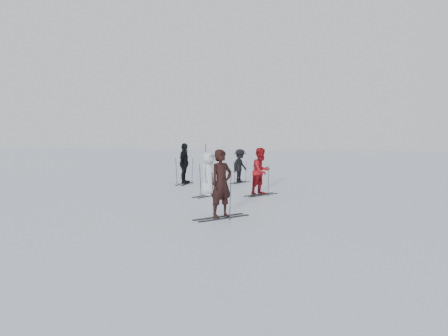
{
  "coord_description": "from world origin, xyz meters",
  "views": [
    {
      "loc": [
        6.01,
        -16.1,
        2.27
      ],
      "look_at": [
        0.0,
        1.0,
        1.0
      ],
      "focal_mm": 35.0,
      "sensor_mm": 36.0,
      "label": 1
    }
  ],
  "objects_px": {
    "skier_near_dark": "(221,184)",
    "skier_uphill_far": "(240,166)",
    "skier_red": "(261,172)",
    "skier_grey": "(208,174)",
    "skier_uphill_left": "(184,164)",
    "piste_marker": "(206,158)"
  },
  "relations": [
    {
      "from": "skier_grey",
      "to": "skier_uphill_far",
      "type": "xyz_separation_m",
      "value": [
        -0.32,
        5.16,
        -0.01
      ]
    },
    {
      "from": "skier_near_dark",
      "to": "skier_uphill_far",
      "type": "distance_m",
      "value": 9.74
    },
    {
      "from": "skier_red",
      "to": "skier_grey",
      "type": "bearing_deg",
      "value": 141.98
    },
    {
      "from": "skier_near_dark",
      "to": "piste_marker",
      "type": "xyz_separation_m",
      "value": [
        -6.7,
        15.58,
        -0.02
      ]
    },
    {
      "from": "skier_uphill_left",
      "to": "piste_marker",
      "type": "xyz_separation_m",
      "value": [
        -1.94,
        7.66,
        -0.05
      ]
    },
    {
      "from": "skier_red",
      "to": "skier_grey",
      "type": "xyz_separation_m",
      "value": [
        -1.89,
        -0.87,
        -0.08
      ]
    },
    {
      "from": "piste_marker",
      "to": "skier_red",
      "type": "bearing_deg",
      "value": -58.0
    },
    {
      "from": "skier_near_dark",
      "to": "skier_uphill_left",
      "type": "distance_m",
      "value": 9.23
    },
    {
      "from": "skier_near_dark",
      "to": "piste_marker",
      "type": "relative_size",
      "value": 1.02
    },
    {
      "from": "skier_grey",
      "to": "skier_uphill_left",
      "type": "xyz_separation_m",
      "value": [
        -2.69,
        3.64,
        0.14
      ]
    },
    {
      "from": "skier_red",
      "to": "skier_uphill_far",
      "type": "xyz_separation_m",
      "value": [
        -2.21,
        4.29,
        -0.09
      ]
    },
    {
      "from": "skier_near_dark",
      "to": "skier_uphill_far",
      "type": "height_order",
      "value": "skier_near_dark"
    },
    {
      "from": "skier_grey",
      "to": "piste_marker",
      "type": "relative_size",
      "value": 0.9
    },
    {
      "from": "skier_near_dark",
      "to": "skier_uphill_far",
      "type": "bearing_deg",
      "value": 47.06
    },
    {
      "from": "skier_near_dark",
      "to": "skier_grey",
      "type": "xyz_separation_m",
      "value": [
        -2.07,
        4.28,
        -0.11
      ]
    },
    {
      "from": "skier_red",
      "to": "skier_near_dark",
      "type": "bearing_deg",
      "value": -150.73
    },
    {
      "from": "piste_marker",
      "to": "skier_uphill_left",
      "type": "bearing_deg",
      "value": -75.81
    },
    {
      "from": "skier_grey",
      "to": "skier_red",
      "type": "bearing_deg",
      "value": -51.75
    },
    {
      "from": "skier_grey",
      "to": "skier_uphill_far",
      "type": "height_order",
      "value": "skier_grey"
    },
    {
      "from": "skier_uphill_far",
      "to": "skier_red",
      "type": "bearing_deg",
      "value": -137.99
    },
    {
      "from": "skier_near_dark",
      "to": "skier_red",
      "type": "distance_m",
      "value": 5.15
    },
    {
      "from": "skier_uphill_left",
      "to": "skier_near_dark",
      "type": "bearing_deg",
      "value": -156.27
    }
  ]
}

